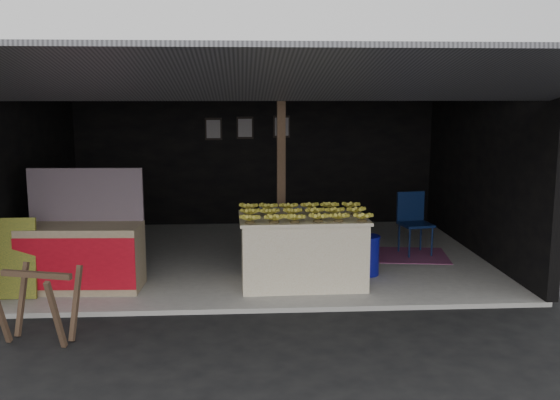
{
  "coord_description": "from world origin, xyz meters",
  "views": [
    {
      "loc": [
        -0.27,
        -7.06,
        2.57
      ],
      "look_at": [
        0.26,
        1.54,
        1.1
      ],
      "focal_mm": 40.0,
      "sensor_mm": 36.0,
      "label": 1
    }
  ],
  "objects": [
    {
      "name": "sawhorse",
      "position": [
        -2.39,
        -0.74,
        0.49
      ],
      "size": [
        0.84,
        0.83,
        0.77
      ],
      "rotation": [
        0.0,
        0.0,
        -0.27
      ],
      "color": "#513828",
      "rests_on": "ground"
    },
    {
      "name": "banana_table",
      "position": [
        0.52,
        0.94,
        0.52
      ],
      "size": [
        1.68,
        1.06,
        0.92
      ],
      "rotation": [
        0.0,
        0.0,
        0.02
      ],
      "color": "silver",
      "rests_on": "concrete_slab"
    },
    {
      "name": "green_signboard",
      "position": [
        -3.16,
        0.59,
        0.56
      ],
      "size": [
        0.67,
        0.19,
        1.0
      ],
      "primitive_type": "cube",
      "rotation": [
        -0.15,
        0.0,
        0.0
      ],
      "color": "black",
      "rests_on": "concrete_slab"
    },
    {
      "name": "ground",
      "position": [
        0.0,
        0.0,
        0.0
      ],
      "size": [
        80.0,
        80.0,
        0.0
      ],
      "primitive_type": "plane",
      "color": "black",
      "rests_on": "ground"
    },
    {
      "name": "magenta_rug",
      "position": [
        2.18,
        2.33,
        0.07
      ],
      "size": [
        1.62,
        1.19,
        0.01
      ],
      "primitive_type": "cube",
      "rotation": [
        0.0,
        0.0,
        -0.14
      ],
      "color": "#731952",
      "rests_on": "concrete_slab"
    },
    {
      "name": "plastic_chair",
      "position": [
        2.44,
        2.48,
        0.64
      ],
      "size": [
        0.54,
        0.54,
        0.98
      ],
      "rotation": [
        0.0,
        0.0,
        0.18
      ],
      "color": "#0A183A",
      "rests_on": "concrete_slab"
    },
    {
      "name": "picture_frames",
      "position": [
        -0.17,
        4.89,
        1.93
      ],
      "size": [
        1.62,
        0.04,
        0.46
      ],
      "color": "black",
      "rests_on": "shophouse"
    },
    {
      "name": "white_crate",
      "position": [
        0.39,
        1.77,
        0.5
      ],
      "size": [
        0.8,
        0.56,
        0.88
      ],
      "rotation": [
        0.0,
        0.0,
        0.01
      ],
      "color": "white",
      "rests_on": "concrete_slab"
    },
    {
      "name": "shophouse",
      "position": [
        0.0,
        2.82,
        2.1
      ],
      "size": [
        7.4,
        7.29,
        3.02
      ],
      "color": "black",
      "rests_on": "ground"
    },
    {
      "name": "concrete_slab",
      "position": [
        0.0,
        2.5,
        0.03
      ],
      "size": [
        7.0,
        5.0,
        0.06
      ],
      "primitive_type": "cube",
      "color": "gray",
      "rests_on": "ground"
    },
    {
      "name": "neighbor_stall",
      "position": [
        -2.34,
        0.91,
        0.53
      ],
      "size": [
        1.53,
        0.75,
        1.55
      ],
      "rotation": [
        0.0,
        0.0,
        -0.05
      ],
      "color": "#998466",
      "rests_on": "concrete_slab"
    },
    {
      "name": "water_barrel",
      "position": [
        1.46,
        1.33,
        0.32
      ],
      "size": [
        0.36,
        0.36,
        0.53
      ],
      "primitive_type": "cylinder",
      "color": "#0B0D80",
      "rests_on": "concrete_slab"
    },
    {
      "name": "banana_pile",
      "position": [
        0.52,
        0.94,
        1.07
      ],
      "size": [
        1.56,
        0.95,
        0.18
      ],
      "primitive_type": null,
      "rotation": [
        0.0,
        0.0,
        0.02
      ],
      "color": "gold",
      "rests_on": "banana_table"
    }
  ]
}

